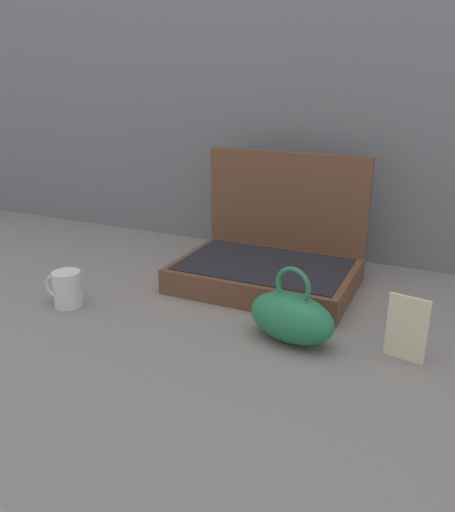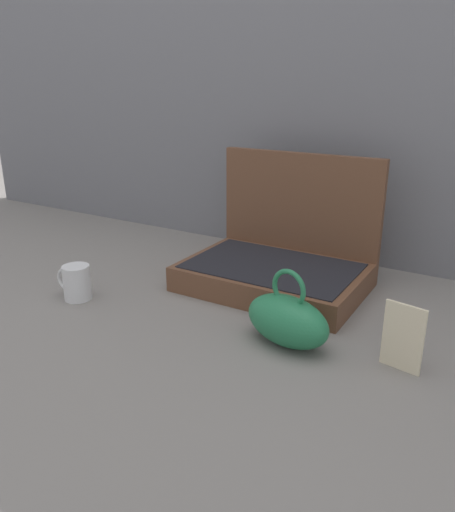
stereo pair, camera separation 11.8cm
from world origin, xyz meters
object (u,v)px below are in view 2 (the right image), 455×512
Objects in this scene: teal_pouch_handbag at (287,320)px; coffee_mug at (76,282)px; info_card_left at (403,337)px; open_suitcase at (280,259)px.

teal_pouch_handbag reaches higher than coffee_mug.
coffee_mug is at bearing -162.73° from info_card_left.
info_card_left is at bearing 6.15° from coffee_mug.
info_card_left is at bearing -34.86° from open_suitcase.
open_suitcase is 0.35m from teal_pouch_handbag.
info_card_left is (0.24, 0.02, 0.01)m from teal_pouch_handbag.
info_card_left is at bearing 5.54° from teal_pouch_handbag.
open_suitcase reaches higher than info_card_left.
teal_pouch_handbag is 2.06× the size of coffee_mug.
info_card_left is (0.83, 0.09, 0.02)m from coffee_mug.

